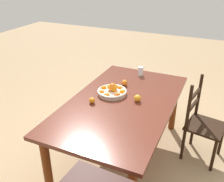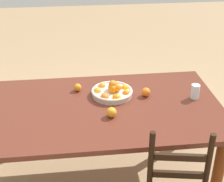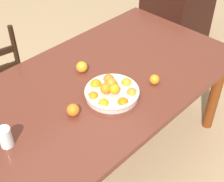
# 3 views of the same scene
# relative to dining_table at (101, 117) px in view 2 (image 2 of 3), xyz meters

# --- Properties ---
(ground_plane) EXTENTS (12.00, 12.00, 0.00)m
(ground_plane) POSITION_rel_dining_table_xyz_m (0.00, 0.00, -0.66)
(ground_plane) COLOR tan
(dining_table) EXTENTS (1.86, 1.07, 0.75)m
(dining_table) POSITION_rel_dining_table_xyz_m (0.00, 0.00, 0.00)
(dining_table) COLOR #5E2A1E
(dining_table) RESTS_ON ground
(fruit_bowl) EXTENTS (0.34, 0.34, 0.13)m
(fruit_bowl) POSITION_rel_dining_table_xyz_m (-0.10, -0.16, 0.13)
(fruit_bowl) COLOR beige
(fruit_bowl) RESTS_ON dining_table
(orange_loose_0) EXTENTS (0.07, 0.07, 0.07)m
(orange_loose_0) POSITION_rel_dining_table_xyz_m (-0.37, -0.12, 0.13)
(orange_loose_0) COLOR orange
(orange_loose_0) RESTS_ON dining_table
(orange_loose_1) EXTENTS (0.08, 0.08, 0.08)m
(orange_loose_1) POSITION_rel_dining_table_xyz_m (-0.06, 0.15, 0.13)
(orange_loose_1) COLOR orange
(orange_loose_1) RESTS_ON dining_table
(orange_loose_2) EXTENTS (0.06, 0.06, 0.06)m
(orange_loose_2) POSITION_rel_dining_table_xyz_m (0.17, -0.28, 0.13)
(orange_loose_2) COLOR orange
(orange_loose_2) RESTS_ON dining_table
(drinking_glass) EXTENTS (0.07, 0.07, 0.12)m
(drinking_glass) POSITION_rel_dining_table_xyz_m (-0.76, -0.05, 0.15)
(drinking_glass) COLOR silver
(drinking_glass) RESTS_ON dining_table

